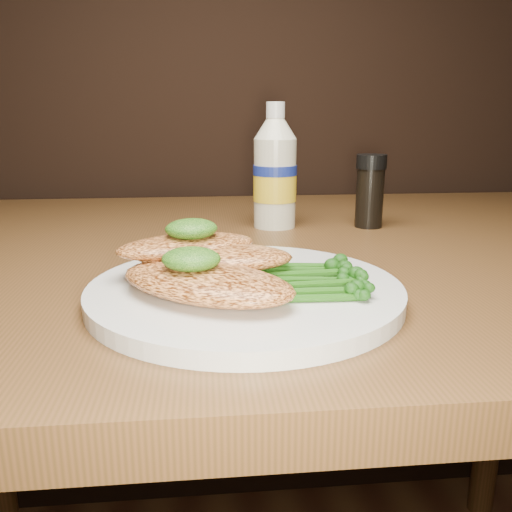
{
  "coord_description": "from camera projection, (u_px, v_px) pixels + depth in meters",
  "views": [
    {
      "loc": [
        -0.09,
        0.39,
        0.91
      ],
      "look_at": [
        -0.05,
        0.84,
        0.79
      ],
      "focal_mm": 37.1,
      "sensor_mm": 36.0,
      "label": 1
    }
  ],
  "objects": [
    {
      "name": "mayo_bottle",
      "position": [
        275.0,
        166.0,
        0.76
      ],
      "size": [
        0.07,
        0.07,
        0.18
      ],
      "primitive_type": null,
      "rotation": [
        0.0,
        0.0,
        0.16
      ],
      "color": "beige",
      "rests_on": "dining_table"
    },
    {
      "name": "dining_table",
      "position": [
        276.0,
        488.0,
        0.78
      ],
      "size": [
        1.2,
        0.8,
        0.75
      ],
      "primitive_type": null,
      "color": "#483015",
      "rests_on": "floor"
    },
    {
      "name": "broccolini_bundle",
      "position": [
        295.0,
        273.0,
        0.47
      ],
      "size": [
        0.17,
        0.15,
        0.02
      ],
      "primitive_type": null,
      "rotation": [
        0.0,
        0.0,
        -0.33
      ],
      "color": "#205612",
      "rests_on": "plate"
    },
    {
      "name": "pesto_front",
      "position": [
        191.0,
        259.0,
        0.44
      ],
      "size": [
        0.06,
        0.06,
        0.02
      ],
      "primitive_type": "ellipsoid",
      "rotation": [
        0.0,
        0.0,
        -0.37
      ],
      "color": "black",
      "rests_on": "chicken_front"
    },
    {
      "name": "chicken_mid",
      "position": [
        215.0,
        257.0,
        0.49
      ],
      "size": [
        0.15,
        0.09,
        0.02
      ],
      "primitive_type": "ellipsoid",
      "rotation": [
        0.0,
        0.0,
        -0.12
      ],
      "color": "#EE914B",
      "rests_on": "plate"
    },
    {
      "name": "pepper_grinder",
      "position": [
        370.0,
        191.0,
        0.77
      ],
      "size": [
        0.06,
        0.06,
        0.11
      ],
      "primitive_type": null,
      "rotation": [
        0.0,
        0.0,
        -0.35
      ],
      "color": "black",
      "rests_on": "dining_table"
    },
    {
      "name": "chicken_back",
      "position": [
        187.0,
        246.0,
        0.5
      ],
      "size": [
        0.15,
        0.1,
        0.02
      ],
      "primitive_type": "ellipsoid",
      "rotation": [
        0.0,
        0.0,
        0.3
      ],
      "color": "#EE914B",
      "rests_on": "plate"
    },
    {
      "name": "chicken_front",
      "position": [
        206.0,
        282.0,
        0.44
      ],
      "size": [
        0.18,
        0.16,
        0.03
      ],
      "primitive_type": "ellipsoid",
      "rotation": [
        0.0,
        0.0,
        -0.62
      ],
      "color": "#EE914B",
      "rests_on": "plate"
    },
    {
      "name": "plate",
      "position": [
        245.0,
        291.0,
        0.48
      ],
      "size": [
        0.28,
        0.28,
        0.01
      ],
      "primitive_type": "cylinder",
      "color": "silver",
      "rests_on": "dining_table"
    },
    {
      "name": "pesto_back",
      "position": [
        191.0,
        229.0,
        0.49
      ],
      "size": [
        0.06,
        0.06,
        0.02
      ],
      "primitive_type": "ellipsoid",
      "rotation": [
        0.0,
        0.0,
        0.29
      ],
      "color": "black",
      "rests_on": "chicken_back"
    }
  ]
}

